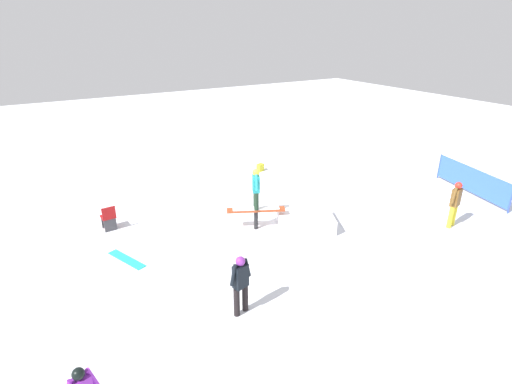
{
  "coord_description": "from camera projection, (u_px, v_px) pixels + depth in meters",
  "views": [
    {
      "loc": [
        6.13,
        10.31,
        6.39
      ],
      "look_at": [
        0.0,
        0.0,
        1.35
      ],
      "focal_mm": 28.0,
      "sensor_mm": 36.0,
      "label": 1
    }
  ],
  "objects": [
    {
      "name": "ground_plane",
      "position": [
        256.0,
        228.0,
        13.54
      ],
      "size": [
        60.0,
        60.0,
        0.0
      ],
      "primitive_type": "plane",
      "color": "white"
    },
    {
      "name": "snow_kicker_ramp",
      "position": [
        305.0,
        220.0,
        13.57
      ],
      "size": [
        2.28,
        2.14,
        0.5
      ],
      "primitive_type": "cube",
      "rotation": [
        0.0,
        0.0,
        -0.46
      ],
      "color": "white",
      "rests_on": "ground"
    },
    {
      "name": "safety_fence",
      "position": [
        472.0,
        180.0,
        16.09
      ],
      "size": [
        1.04,
        3.74,
        1.1
      ],
      "rotation": [
        0.0,
        0.0,
        4.45
      ],
      "color": "blue",
      "rests_on": "ground"
    },
    {
      "name": "main_rider_on_rail",
      "position": [
        256.0,
        189.0,
        12.98
      ],
      "size": [
        1.52,
        0.92,
        1.39
      ],
      "rotation": [
        0.0,
        0.0,
        -0.44
      ],
      "color": "white",
      "rests_on": "rail_feature"
    },
    {
      "name": "loose_snowboard_cyan",
      "position": [
        127.0,
        259.0,
        11.73
      ],
      "size": [
        0.8,
        1.48,
        0.02
      ],
      "primitive_type": "cube",
      "rotation": [
        0.0,
        0.0,
        1.95
      ],
      "color": "#25C3C1",
      "rests_on": "ground"
    },
    {
      "name": "bystander_brown",
      "position": [
        455.0,
        202.0,
        13.34
      ],
      "size": [
        0.69,
        0.32,
        1.62
      ],
      "rotation": [
        0.0,
        0.0,
        3.4
      ],
      "color": "yellow",
      "rests_on": "ground"
    },
    {
      "name": "rail_feature",
      "position": [
        256.0,
        212.0,
        13.3
      ],
      "size": [
        1.86,
        1.1,
        0.75
      ],
      "rotation": [
        0.0,
        0.0,
        -0.46
      ],
      "color": "black",
      "rests_on": "ground"
    },
    {
      "name": "backpack_on_snow",
      "position": [
        260.0,
        167.0,
        18.8
      ],
      "size": [
        0.35,
        0.29,
        0.34
      ],
      "primitive_type": "cube",
      "rotation": [
        0.0,
        0.0,
        0.27
      ],
      "color": "yellow",
      "rests_on": "ground"
    },
    {
      "name": "folding_chair",
      "position": [
        109.0,
        218.0,
        13.32
      ],
      "size": [
        0.47,
        0.47,
        0.88
      ],
      "rotation": [
        0.0,
        0.0,
        0.06
      ],
      "color": "#3F3F44",
      "rests_on": "ground"
    },
    {
      "name": "bystander_black",
      "position": [
        241.0,
        282.0,
        9.26
      ],
      "size": [
        0.65,
        0.3,
        1.55
      ],
      "rotation": [
        0.0,
        0.0,
        0.25
      ],
      "color": "black",
      "rests_on": "ground"
    }
  ]
}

